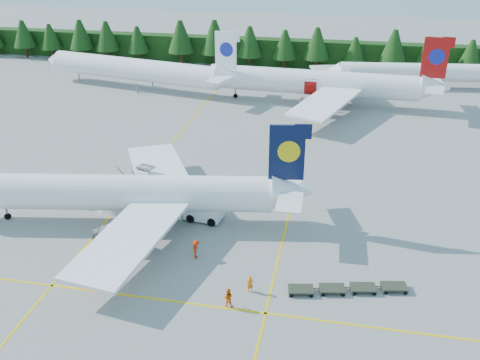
% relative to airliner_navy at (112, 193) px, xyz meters
% --- Properties ---
extents(ground, '(320.00, 320.00, 0.00)m').
position_rel_airliner_navy_xyz_m(ground, '(13.08, -6.35, -3.49)').
color(ground, '#989893').
rests_on(ground, ground).
extents(taxi_stripe_a, '(0.25, 120.00, 0.01)m').
position_rel_airliner_navy_xyz_m(taxi_stripe_a, '(-0.92, 13.65, -3.49)').
color(taxi_stripe_a, yellow).
rests_on(taxi_stripe_a, ground).
extents(taxi_stripe_b, '(0.25, 120.00, 0.01)m').
position_rel_airliner_navy_xyz_m(taxi_stripe_b, '(19.08, 13.65, -3.49)').
color(taxi_stripe_b, yellow).
rests_on(taxi_stripe_b, ground).
extents(taxi_stripe_cross, '(80.00, 0.25, 0.01)m').
position_rel_airliner_navy_xyz_m(taxi_stripe_cross, '(13.08, -12.35, -3.49)').
color(taxi_stripe_cross, yellow).
rests_on(taxi_stripe_cross, ground).
extents(treeline_hedge, '(220.00, 4.00, 6.00)m').
position_rel_airliner_navy_xyz_m(treeline_hedge, '(13.08, 75.65, -0.49)').
color(treeline_hedge, black).
rests_on(treeline_hedge, ground).
extents(airliner_navy, '(39.73, 32.44, 11.62)m').
position_rel_airliner_navy_xyz_m(airliner_navy, '(0.00, 0.00, 0.00)').
color(airliner_navy, white).
rests_on(airliner_navy, ground).
extents(airliner_red, '(44.81, 36.83, 13.02)m').
position_rel_airliner_navy_xyz_m(airliner_red, '(17.54, 47.69, 0.42)').
color(airliner_red, white).
rests_on(airliner_red, ground).
extents(airliner_far_left, '(43.07, 12.23, 12.65)m').
position_rel_airliner_navy_xyz_m(airliner_far_left, '(-18.34, 50.92, 0.47)').
color(airliner_far_left, white).
rests_on(airliner_far_left, ground).
extents(airliner_far_right, '(35.45, 7.54, 10.33)m').
position_rel_airliner_navy_xyz_m(airliner_far_right, '(36.94, 62.20, -0.26)').
color(airliner_far_right, white).
rests_on(airliner_far_right, ground).
extents(airstairs, '(5.22, 7.08, 4.25)m').
position_rel_airliner_navy_xyz_m(airstairs, '(0.62, 2.01, -2.57)').
color(airstairs, white).
rests_on(airstairs, ground).
extents(service_truck, '(6.88, 3.20, 3.20)m').
position_rel_airliner_navy_xyz_m(service_truck, '(8.56, 2.51, -1.91)').
color(service_truck, white).
rests_on(service_truck, ground).
extents(dolly_train, '(10.82, 3.89, 0.13)m').
position_rel_airliner_navy_xyz_m(dolly_train, '(25.95, -7.89, -3.07)').
color(dolly_train, '#2D3325').
rests_on(dolly_train, ground).
extents(uld_pair, '(4.75, 3.78, 1.59)m').
position_rel_airliner_navy_xyz_m(uld_pair, '(-7.60, 3.55, -2.42)').
color(uld_pair, '#2D3325').
rests_on(uld_pair, ground).
extents(crew_a, '(0.71, 0.62, 1.65)m').
position_rel_airliner_navy_xyz_m(crew_a, '(17.23, -9.62, -2.67)').
color(crew_a, orange).
rests_on(crew_a, ground).
extents(crew_b, '(0.94, 0.76, 1.82)m').
position_rel_airliner_navy_xyz_m(crew_b, '(15.71, -12.02, -2.58)').
color(crew_b, '#F85805').
rests_on(crew_b, ground).
extents(crew_c, '(0.60, 0.85, 1.99)m').
position_rel_airliner_navy_xyz_m(crew_c, '(10.97, -5.32, -2.50)').
color(crew_c, red).
rests_on(crew_c, ground).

